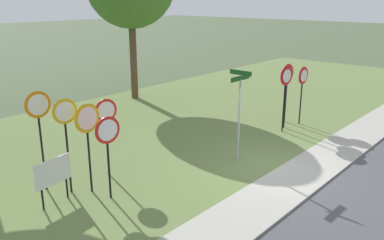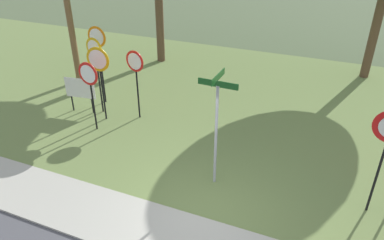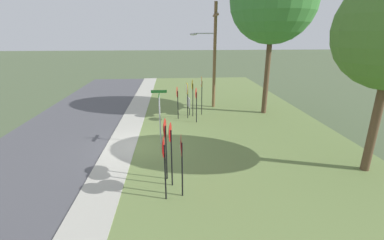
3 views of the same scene
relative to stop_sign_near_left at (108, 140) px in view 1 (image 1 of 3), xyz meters
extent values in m
plane|color=#4C5B3D|center=(4.59, -2.36, -1.69)|extent=(160.00, 160.00, 0.00)
cube|color=#ADAA9E|center=(4.59, -3.16, -1.66)|extent=(44.00, 1.60, 0.06)
cube|color=olive|center=(4.59, 3.64, -1.67)|extent=(44.00, 12.00, 0.04)
cylinder|color=black|center=(0.00, 0.03, -0.67)|extent=(0.06, 0.06, 1.97)
cylinder|color=red|center=(0.00, -0.01, 0.27)|extent=(0.72, 0.09, 0.72)
cylinder|color=white|center=(0.00, -0.03, 0.27)|extent=(0.56, 0.06, 0.56)
cylinder|color=black|center=(-0.87, 1.80, -0.40)|extent=(0.06, 0.06, 2.51)
cylinder|color=orange|center=(-0.87, 1.76, 0.80)|extent=(0.72, 0.05, 0.72)
cylinder|color=white|center=(-0.87, 1.74, 0.80)|extent=(0.56, 0.03, 0.56)
cylinder|color=black|center=(-0.51, 1.11, -0.47)|extent=(0.06, 0.06, 2.37)
cylinder|color=gold|center=(-0.51, 1.07, 0.67)|extent=(0.67, 0.14, 0.67)
cylinder|color=white|center=(-0.51, 1.06, 0.67)|extent=(0.52, 0.10, 0.53)
cylinder|color=black|center=(0.88, 1.25, -0.61)|extent=(0.06, 0.06, 2.08)
cylinder|color=red|center=(0.88, 1.21, 0.37)|extent=(0.69, 0.15, 0.69)
cylinder|color=white|center=(0.88, 1.19, 0.37)|extent=(0.53, 0.10, 0.54)
cylinder|color=black|center=(-0.11, 0.72, -0.56)|extent=(0.06, 0.06, 2.18)
cylinder|color=gold|center=(-0.11, 0.68, 0.47)|extent=(0.79, 0.08, 0.79)
cylinder|color=white|center=(-0.11, 0.66, 0.47)|extent=(0.62, 0.05, 0.62)
cylinder|color=black|center=(8.05, -0.64, -0.48)|extent=(0.06, 0.06, 2.33)
cone|color=red|center=(8.05, -0.68, 0.61)|extent=(0.76, 0.13, 0.76)
cone|color=silver|center=(8.05, -0.70, 0.61)|extent=(0.51, 0.08, 0.52)
cylinder|color=black|center=(9.46, -0.65, -0.58)|extent=(0.06, 0.06, 2.15)
cone|color=red|center=(9.46, -0.69, 0.42)|extent=(0.74, 0.08, 0.74)
cone|color=silver|center=(9.46, -0.72, 0.42)|extent=(0.50, 0.05, 0.50)
cylinder|color=black|center=(8.55, -0.42, -0.48)|extent=(0.06, 0.06, 2.34)
cone|color=red|center=(8.55, -0.46, 0.62)|extent=(0.73, 0.13, 0.74)
cone|color=silver|center=(8.55, -0.48, 0.62)|extent=(0.50, 0.09, 0.50)
cylinder|color=black|center=(9.29, -0.05, -0.58)|extent=(0.06, 0.06, 2.14)
cone|color=red|center=(9.29, -0.09, 0.40)|extent=(0.83, 0.04, 0.83)
cone|color=silver|center=(9.29, -0.11, 0.40)|extent=(0.56, 0.02, 0.56)
cylinder|color=#9EA0A8|center=(4.40, -1.02, -0.32)|extent=(0.07, 0.07, 2.67)
cylinder|color=#9EA0A8|center=(4.40, -1.02, 1.04)|extent=(0.09, 0.09, 0.03)
cube|color=#19511E|center=(4.40, -1.02, 1.10)|extent=(0.96, 0.04, 0.15)
cube|color=#19511E|center=(4.40, -1.02, 1.27)|extent=(0.04, 0.82, 0.15)
cylinder|color=black|center=(-1.53, 0.79, -1.38)|extent=(0.05, 0.05, 0.55)
cylinder|color=black|center=(-0.76, 0.90, -1.38)|extent=(0.05, 0.05, 0.55)
cube|color=white|center=(-1.15, 0.84, -0.75)|extent=(1.09, 0.18, 0.70)
cylinder|color=brown|center=(7.92, 8.12, 0.71)|extent=(0.36, 0.36, 4.73)
camera|label=1|loc=(-5.96, -8.09, 3.52)|focal=37.97mm
camera|label=2|loc=(6.76, -8.15, 4.38)|focal=34.17mm
camera|label=3|loc=(17.80, -0.33, 4.16)|focal=24.77mm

